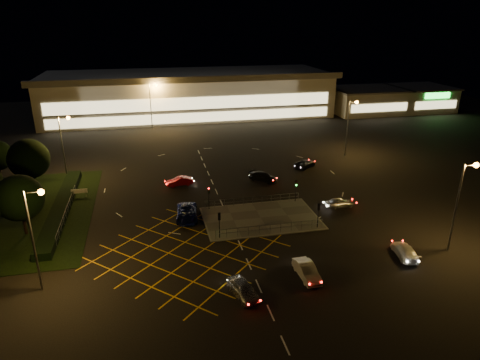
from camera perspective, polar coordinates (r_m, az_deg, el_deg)
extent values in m
plane|color=black|center=(55.75, 0.25, -4.47)|extent=(180.00, 180.00, 0.00)
cube|color=#4C4944|center=(54.42, 2.78, -5.09)|extent=(14.00, 9.00, 0.12)
cube|color=black|center=(62.35, -27.16, -4.04)|extent=(18.00, 30.00, 0.08)
cube|color=black|center=(61.01, -22.70, -3.36)|extent=(2.00, 26.00, 1.00)
cube|color=beige|center=(113.23, -6.86, 11.22)|extent=(70.00, 25.00, 10.00)
cube|color=slate|center=(112.48, -6.97, 13.83)|extent=(72.00, 26.50, 0.60)
cube|color=#FFEAA5|center=(100.95, -6.08, 10.06)|extent=(66.00, 0.20, 3.00)
cube|color=#FFEAA5|center=(101.60, -6.01, 8.29)|extent=(66.00, 0.20, 2.20)
cube|color=beige|center=(119.73, 16.45, 10.08)|extent=(18.00, 14.00, 6.00)
cube|color=slate|center=(119.22, 16.60, 11.56)|extent=(18.80, 14.80, 0.40)
cube|color=#FFEAA5|center=(113.79, 18.11, 9.16)|extent=(15.30, 0.20, 2.00)
cube|color=beige|center=(128.15, 22.84, 9.98)|extent=(14.00, 14.00, 6.00)
cube|color=slate|center=(127.67, 23.04, 11.36)|extent=(14.80, 14.80, 0.40)
cube|color=#FFEAA5|center=(122.62, 24.66, 9.08)|extent=(11.90, 0.20, 2.00)
cube|color=#19E533|center=(122.14, 24.86, 10.17)|extent=(7.00, 0.30, 1.40)
cylinder|color=slate|center=(43.02, -25.87, -7.47)|extent=(0.20, 0.20, 10.00)
cylinder|color=slate|center=(40.95, -25.97, -1.48)|extent=(1.40, 0.12, 0.12)
sphere|color=orange|center=(40.80, -25.01, -1.48)|extent=(0.56, 0.56, 0.56)
cylinder|color=slate|center=(50.63, 26.83, -3.41)|extent=(0.20, 0.20, 10.00)
cylinder|color=slate|center=(49.48, 28.37, 1.76)|extent=(1.40, 0.12, 0.12)
sphere|color=orange|center=(49.95, 28.97, 1.76)|extent=(0.56, 0.56, 0.56)
cylinder|color=slate|center=(70.86, -22.54, 3.84)|extent=(0.20, 0.20, 10.00)
cylinder|color=slate|center=(69.61, -22.52, 7.67)|extent=(1.40, 0.12, 0.12)
sphere|color=orange|center=(69.50, -21.94, 7.68)|extent=(0.56, 0.56, 0.56)
cylinder|color=slate|center=(79.81, 14.10, 6.62)|extent=(0.20, 0.20, 10.00)
cylinder|color=slate|center=(79.12, 14.87, 10.00)|extent=(1.40, 0.12, 0.12)
sphere|color=orange|center=(79.45, 15.32, 9.96)|extent=(0.56, 0.56, 0.56)
cylinder|color=slate|center=(98.91, -11.81, 9.51)|extent=(0.20, 0.20, 10.00)
cylinder|color=slate|center=(98.11, -11.61, 12.29)|extent=(1.40, 0.12, 0.12)
sphere|color=orange|center=(98.14, -11.19, 12.29)|extent=(0.56, 0.56, 0.56)
cylinder|color=slate|center=(108.96, 10.02, 10.67)|extent=(0.20, 0.20, 10.00)
cylinder|color=slate|center=(108.49, 10.53, 13.16)|extent=(1.40, 0.12, 0.12)
sphere|color=orange|center=(108.77, 10.88, 13.13)|extent=(0.56, 0.56, 0.56)
cylinder|color=black|center=(49.06, -2.76, -6.14)|extent=(0.10, 0.10, 3.00)
cube|color=black|center=(48.52, -2.79, -4.87)|extent=(0.28, 0.18, 0.90)
sphere|color=#19FF33|center=(48.64, -2.81, -4.81)|extent=(0.16, 0.16, 0.16)
cylinder|color=black|center=(52.19, 10.37, -4.73)|extent=(0.10, 0.10, 3.00)
cube|color=black|center=(51.68, 10.45, -3.53)|extent=(0.28, 0.18, 0.90)
sphere|color=#19FF33|center=(51.79, 10.40, -3.48)|extent=(0.16, 0.16, 0.16)
cylinder|color=black|center=(56.21, -4.18, -2.49)|extent=(0.10, 0.10, 3.00)
cube|color=black|center=(55.74, -4.21, -1.36)|extent=(0.28, 0.18, 0.90)
sphere|color=#FF0C0C|center=(55.62, -4.19, -1.41)|extent=(0.16, 0.16, 0.16)
cylinder|color=black|center=(58.96, 7.43, -1.46)|extent=(0.10, 0.10, 3.00)
cube|color=black|center=(58.52, 7.48, -0.38)|extent=(0.28, 0.18, 0.90)
sphere|color=#19FF33|center=(58.40, 7.52, -0.42)|extent=(0.16, 0.16, 0.16)
cylinder|color=black|center=(69.05, -25.87, -0.24)|extent=(0.36, 0.36, 2.88)
sphere|color=black|center=(67.98, -26.34, 2.53)|extent=(5.76, 5.76, 5.76)
cylinder|color=black|center=(76.22, -29.30, 0.82)|extent=(0.36, 0.36, 2.34)
cylinder|color=black|center=(56.02, -26.77, -5.24)|extent=(0.36, 0.36, 2.70)
sphere|color=black|center=(54.77, -27.33, -2.13)|extent=(5.40, 5.40, 5.40)
imported|color=#9A9CA0|center=(40.16, 0.45, -14.37)|extent=(2.75, 4.59, 1.46)
imported|color=silver|center=(43.19, 8.90, -11.88)|extent=(1.65, 4.37, 1.43)
imported|color=#0C1348|center=(54.44, -7.08, -4.38)|extent=(3.19, 5.92, 1.58)
imported|color=black|center=(66.47, 3.09, 0.45)|extent=(4.63, 4.59, 1.35)
imported|color=#B0B1B7|center=(58.78, 13.19, -2.96)|extent=(3.83, 1.55, 1.30)
imported|color=maroon|center=(65.22, -8.08, -0.17)|extent=(4.06, 1.87, 1.29)
imported|color=black|center=(73.29, 8.64, 2.18)|extent=(4.85, 4.27, 1.24)
imported|color=white|center=(49.27, 21.13, -8.82)|extent=(2.58, 4.69, 1.29)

